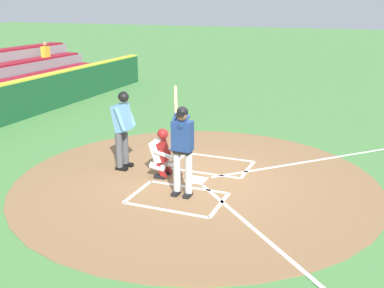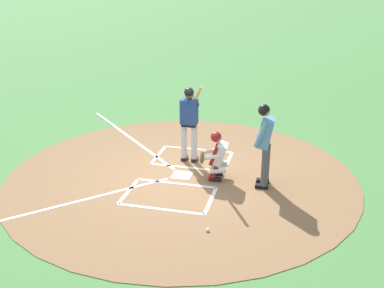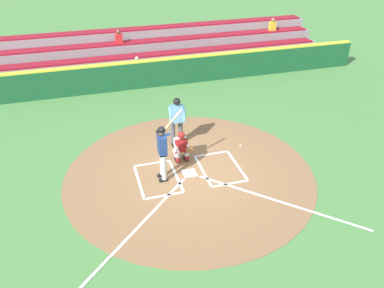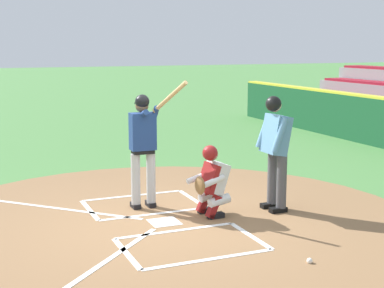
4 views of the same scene
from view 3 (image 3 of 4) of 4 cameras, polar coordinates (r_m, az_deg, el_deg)
name	(u,v)px [view 3 (image 3 of 4)]	position (r m, az deg, el deg)	size (l,w,h in m)	color
ground_plane	(190,173)	(12.78, -0.35, -4.27)	(120.00, 120.00, 0.00)	#4C8442
dirt_circle	(190,173)	(12.78, -0.35, -4.25)	(8.00, 8.00, 0.01)	olive
home_plate_and_chalk	(198,189)	(12.10, 0.82, -6.52)	(7.93, 4.91, 0.01)	white
batter	(163,149)	(11.98, -4.27, -0.72)	(0.93, 0.70, 2.13)	#BCBCBC
catcher	(182,146)	(13.09, -1.50, -0.27)	(0.62, 0.61, 1.13)	black
plate_umpire	(177,118)	(13.78, -2.22, 3.75)	(0.58, 0.41, 1.86)	#4C4C51
baseball	(241,146)	(14.27, 7.04, -0.24)	(0.07, 0.07, 0.07)	white
backstop_wall	(145,74)	(19.00, -6.76, 10.03)	(22.00, 0.36, 1.31)	#19512D
bleacher_stand	(136,55)	(21.50, -8.14, 12.58)	(20.00, 3.40, 2.10)	gray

